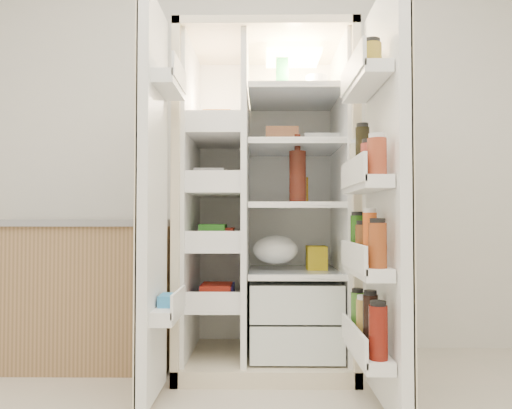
{
  "coord_description": "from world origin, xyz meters",
  "views": [
    {
      "loc": [
        0.11,
        -1.07,
        0.81
      ],
      "look_at": [
        0.08,
        1.25,
        0.88
      ],
      "focal_mm": 34.0,
      "sensor_mm": 36.0,
      "label": 1
    }
  ],
  "objects": [
    {
      "name": "freezer_door",
      "position": [
        -0.37,
        1.05,
        0.89
      ],
      "size": [
        0.15,
        0.4,
        1.72
      ],
      "color": "white",
      "rests_on": "floor"
    },
    {
      "name": "wall_back",
      "position": [
        0.0,
        2.0,
        1.35
      ],
      "size": [
        4.0,
        0.02,
        2.7
      ],
      "primitive_type": "cube",
      "color": "silver",
      "rests_on": "floor"
    },
    {
      "name": "refrigerator",
      "position": [
        0.15,
        1.65,
        0.74
      ],
      "size": [
        0.92,
        0.7,
        1.8
      ],
      "color": "beige",
      "rests_on": "floor"
    },
    {
      "name": "kitchen_counter",
      "position": [
        -0.93,
        1.69,
        0.4
      ],
      "size": [
        1.11,
        0.59,
        0.81
      ],
      "color": "#9F784F",
      "rests_on": "floor"
    },
    {
      "name": "fridge_door",
      "position": [
        0.61,
        0.96,
        0.87
      ],
      "size": [
        0.17,
        0.58,
        1.72
      ],
      "color": "white",
      "rests_on": "floor"
    }
  ]
}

